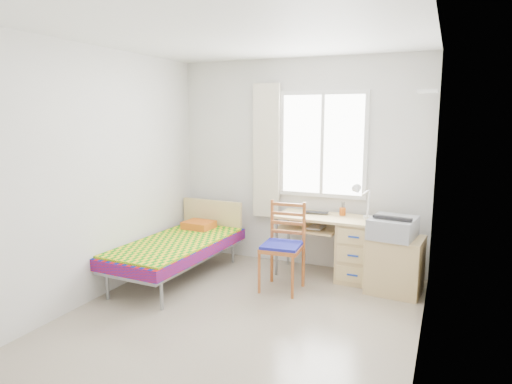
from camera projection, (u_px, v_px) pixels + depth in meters
floor at (242, 316)px, 4.38m from camera, size 3.50×3.50×0.00m
ceiling at (240, 34)px, 3.95m from camera, size 3.50×3.50×0.00m
wall_back at (299, 164)px, 5.75m from camera, size 3.20×0.00×3.20m
wall_left at (103, 174)px, 4.78m from camera, size 0.00×3.50×3.50m
wall_right at (427, 194)px, 3.54m from camera, size 0.00×3.50×3.50m
window at (323, 145)px, 5.57m from camera, size 1.10×0.04×1.30m
curtain at (266, 151)px, 5.82m from camera, size 0.35×0.05×1.70m
floating_shelf at (428, 91)px, 4.72m from camera, size 0.20×0.32×0.03m
bed at (180, 246)px, 5.39m from camera, size 0.95×1.87×0.79m
desk at (351, 246)px, 5.32m from camera, size 1.19×0.59×0.73m
chair at (284, 241)px, 5.00m from camera, size 0.45×0.45×0.98m
cabinet at (395, 265)px, 4.95m from camera, size 0.61×0.55×0.61m
printer at (393, 227)px, 4.88m from camera, size 0.52×0.58×0.22m
laptop at (315, 213)px, 5.48m from camera, size 0.32×0.22×0.02m
pen_cup at (343, 212)px, 5.42m from camera, size 0.09×0.09×0.09m
task_lamp at (361, 198)px, 5.13m from camera, size 0.23×0.32×0.42m
book at (310, 227)px, 5.46m from camera, size 0.19×0.25×0.02m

